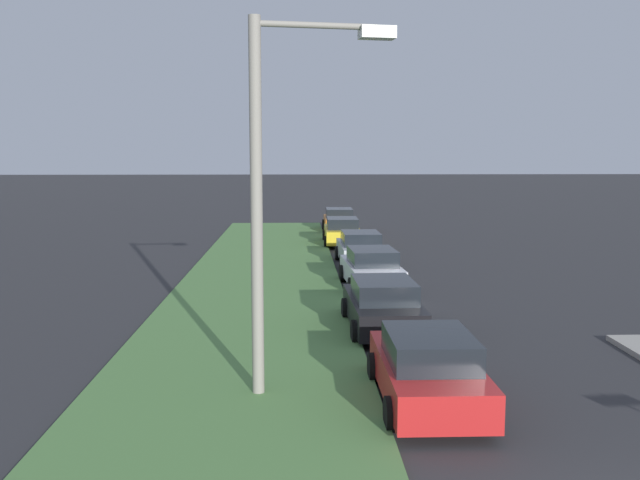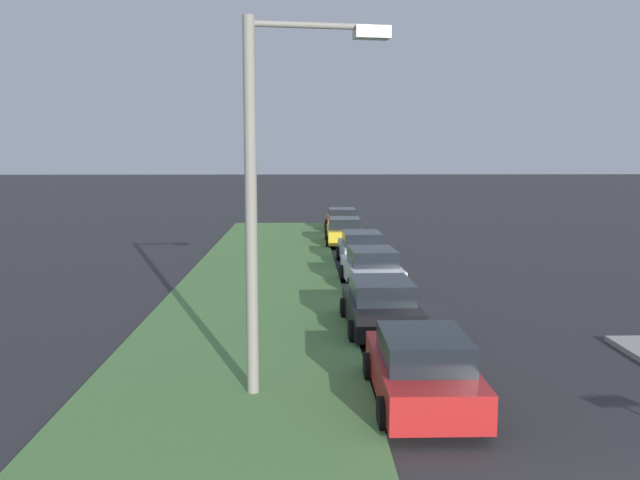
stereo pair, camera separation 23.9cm
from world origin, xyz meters
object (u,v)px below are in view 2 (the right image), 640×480
at_px(parked_car_white, 372,269).
at_px(parked_car_orange, 342,220).
at_px(parked_car_red, 422,369).
at_px(parked_car_silver, 361,249).
at_px(parked_car_yellow, 344,232).
at_px(parked_car_black, 381,306).
at_px(streetlight, 269,180).

relative_size(parked_car_white, parked_car_orange, 1.02).
relative_size(parked_car_red, parked_car_silver, 1.00).
bearing_deg(parked_car_yellow, parked_car_black, -179.52).
relative_size(parked_car_silver, streetlight, 0.58).
height_order(parked_car_red, parked_car_black, same).
relative_size(parked_car_white, parked_car_silver, 1.01).
distance_m(parked_car_red, parked_car_orange, 30.12).
relative_size(parked_car_yellow, parked_car_orange, 1.00).
bearing_deg(streetlight, parked_car_white, -15.67).
xyz_separation_m(parked_car_silver, parked_car_orange, (12.92, 0.14, 0.00)).
bearing_deg(parked_car_yellow, parked_car_orange, -1.30).
height_order(parked_car_black, parked_car_yellow, same).
distance_m(parked_car_silver, streetlight, 17.37).
distance_m(parked_car_silver, parked_car_yellow, 6.61).
bearing_deg(parked_car_white, parked_car_orange, -2.84).
bearing_deg(parked_car_red, parked_car_white, -1.13).
bearing_deg(parked_car_black, parked_car_red, -179.63).
distance_m(parked_car_yellow, parked_car_orange, 6.32).
xyz_separation_m(parked_car_silver, parked_car_yellow, (6.60, 0.36, 0.00)).
distance_m(parked_car_white, parked_car_yellow, 11.97).
relative_size(parked_car_black, parked_car_silver, 1.00).
height_order(parked_car_white, parked_car_yellow, same).
relative_size(parked_car_red, parked_car_white, 0.98).
distance_m(parked_car_yellow, streetlight, 23.72).
distance_m(parked_car_white, parked_car_orange, 18.28).
distance_m(parked_car_black, parked_car_white, 6.16).
bearing_deg(parked_car_silver, streetlight, 168.12).
distance_m(parked_car_red, streetlight, 4.76).
bearing_deg(parked_car_white, parked_car_red, 176.10).
distance_m(parked_car_black, parked_car_orange, 24.43).
bearing_deg(parked_car_orange, parked_car_yellow, 178.60).
bearing_deg(parked_car_black, streetlight, 149.97).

